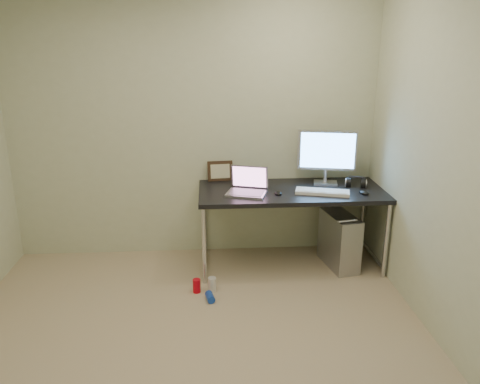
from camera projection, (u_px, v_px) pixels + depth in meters
name	position (u px, v px, depth m)	size (l,w,h in m)	color
floor	(192.00, 358.00, 3.18)	(3.50, 3.50, 0.00)	tan
wall_back	(193.00, 130.00, 4.46)	(3.50, 0.02, 2.50)	beige
wall_right	(468.00, 177.00, 2.91)	(0.02, 3.50, 2.50)	beige
desk	(291.00, 197.00, 4.34)	(1.70, 0.75, 0.75)	black
tower_computer	(339.00, 240.00, 4.43)	(0.31, 0.53, 0.55)	#A3A3A7
cable_a	(325.00, 212.00, 4.75)	(0.01, 0.01, 0.70)	black
cable_b	(334.00, 214.00, 4.75)	(0.01, 0.01, 0.72)	black
can_red	(197.00, 286.00, 4.00)	(0.07, 0.07, 0.12)	red
can_white	(212.00, 284.00, 4.02)	(0.07, 0.07, 0.13)	silver
can_blue	(210.00, 297.00, 3.88)	(0.06, 0.06, 0.12)	#1840B9
laptop	(248.00, 187.00, 4.21)	(0.41, 0.37, 0.24)	silver
monitor	(327.00, 153.00, 4.41)	(0.55, 0.20, 0.52)	silver
keyboard	(322.00, 192.00, 4.20)	(0.48, 0.15, 0.03)	white
mouse_right	(364.00, 192.00, 4.19)	(0.08, 0.12, 0.04)	black
mouse_left	(278.00, 192.00, 4.18)	(0.07, 0.11, 0.04)	black
headphones	(356.00, 183.00, 4.40)	(0.21, 0.12, 0.12)	black
picture_frame	(220.00, 171.00, 4.56)	(0.25, 0.03, 0.20)	black
webcam	(244.00, 172.00, 4.54)	(0.05, 0.04, 0.13)	silver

